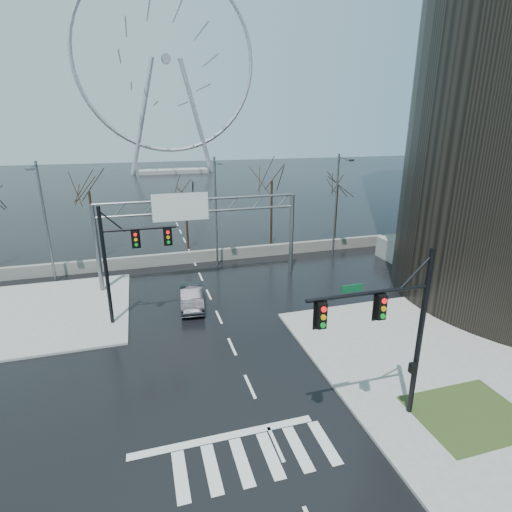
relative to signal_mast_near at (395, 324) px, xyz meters
name	(u,v)px	position (x,y,z in m)	size (l,w,h in m)	color
ground	(250,386)	(-5.14, 4.04, -4.87)	(260.00, 260.00, 0.00)	black
sidewalk_right_ext	(396,338)	(4.86, 6.04, -4.80)	(12.00, 10.00, 0.15)	gray
sidewalk_far	(55,311)	(-16.14, 16.04, -4.80)	(10.00, 12.00, 0.15)	gray
grass_strip	(470,414)	(3.86, -0.96, -4.72)	(5.00, 4.00, 0.02)	#2A3B18
barrier_wall	(194,257)	(-5.14, 24.04, -4.32)	(52.00, 0.50, 1.10)	slate
signal_mast_near	(395,324)	(0.00, 0.00, 0.00)	(5.52, 0.41, 8.00)	black
signal_mast_far	(123,254)	(-11.01, 13.00, -0.04)	(4.72, 0.41, 8.00)	black
sign_gantry	(195,222)	(-5.52, 19.00, 0.31)	(16.36, 0.40, 7.60)	slate
streetlight_left	(43,214)	(-17.14, 22.20, 1.01)	(0.50, 2.55, 10.00)	slate
streetlight_mid	(216,204)	(-3.14, 22.20, 1.01)	(0.50, 2.55, 10.00)	slate
streetlight_right	(338,198)	(8.86, 22.20, 1.01)	(0.50, 2.55, 10.00)	slate
tree_left	(90,199)	(-14.14, 27.54, 1.10)	(3.75, 3.75, 7.50)	black
tree_center	(186,201)	(-5.14, 28.54, 0.30)	(3.25, 3.25, 6.50)	black
tree_right	(272,188)	(3.86, 27.54, 1.34)	(3.90, 3.90, 7.80)	black
tree_far_right	(337,192)	(11.86, 28.04, 0.54)	(3.40, 3.40, 6.80)	black
ferris_wheel	(167,67)	(-0.14, 99.04, 21.26)	(45.00, 6.00, 50.91)	gray
car	(192,297)	(-6.66, 14.28, -4.12)	(1.60, 4.59, 1.51)	black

